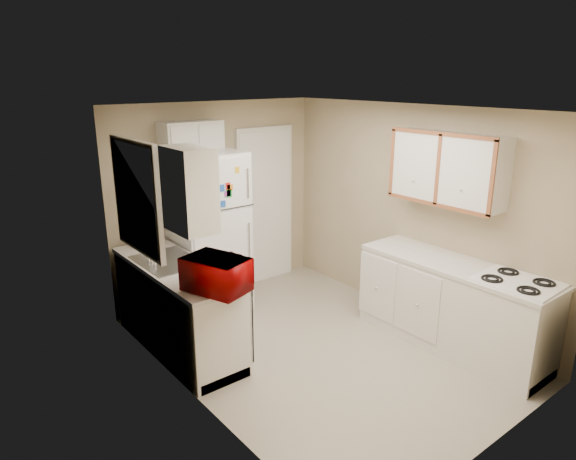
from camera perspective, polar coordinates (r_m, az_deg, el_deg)
floor at (r=5.43m, az=3.38°, el=-12.91°), size 3.80×3.80×0.00m
ceiling at (r=4.72m, az=3.89°, el=13.24°), size 3.80×3.80×0.00m
wall_left at (r=4.19m, az=-10.80°, el=-4.40°), size 3.80×3.80×0.00m
wall_right at (r=5.94m, az=13.70°, el=1.82°), size 3.80×3.80×0.00m
wall_back at (r=6.43m, az=-7.82°, el=3.28°), size 2.80×2.80×0.00m
wall_front at (r=3.85m, az=23.07°, el=-7.46°), size 2.80×2.80×0.00m
left_counter at (r=5.35m, az=-12.11°, el=-8.37°), size 0.60×1.80×0.90m
dishwasher at (r=4.98m, az=-5.94°, el=-9.53°), size 0.03×0.58×0.72m
sink at (r=5.31m, az=-13.11°, el=-3.80°), size 0.54×0.74×0.16m
microwave at (r=4.47m, az=-7.90°, el=-4.93°), size 0.61×0.47×0.36m
soap_bottle at (r=5.75m, az=-15.84°, el=-0.94°), size 0.11×0.11×0.19m
window_blinds at (r=5.00m, az=-16.35°, el=3.53°), size 0.10×0.98×1.08m
upper_cabinet_left at (r=4.27m, az=-10.87°, el=4.44°), size 0.30×0.45×0.70m
refrigerator at (r=5.99m, az=-9.01°, el=-0.33°), size 0.79×0.77×1.89m
cabinet_over_fridge at (r=5.96m, az=-10.72°, el=9.90°), size 0.70×0.30×0.40m
interior_door at (r=6.81m, az=-2.54°, el=2.64°), size 0.86×0.06×2.08m
right_counter at (r=5.53m, az=17.77°, el=-7.97°), size 0.60×2.00×0.90m
stove at (r=5.27m, az=23.51°, el=-10.22°), size 0.59×0.71×0.84m
upper_cabinet_right at (r=5.41m, az=17.32°, el=6.59°), size 0.30×1.20×0.70m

